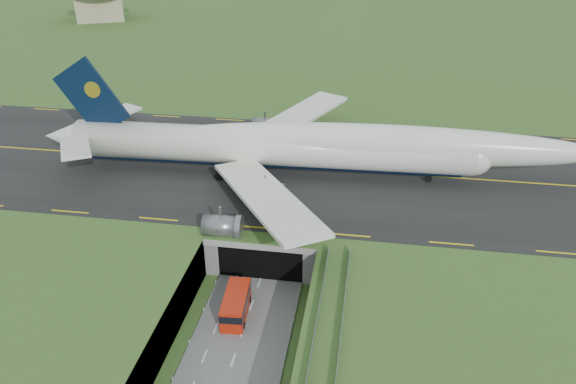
# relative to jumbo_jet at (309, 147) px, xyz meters

# --- Properties ---
(ground) EXTENTS (900.00, 900.00, 0.00)m
(ground) POSITION_rel_jumbo_jet_xyz_m (-3.90, -30.11, -11.37)
(ground) COLOR #396227
(ground) RESTS_ON ground
(airfield_deck) EXTENTS (800.00, 800.00, 6.00)m
(airfield_deck) POSITION_rel_jumbo_jet_xyz_m (-3.90, -30.11, -8.37)
(airfield_deck) COLOR gray
(airfield_deck) RESTS_ON ground
(trench_road) EXTENTS (12.00, 75.00, 0.20)m
(trench_road) POSITION_rel_jumbo_jet_xyz_m (-3.90, -37.61, -11.27)
(trench_road) COLOR slate
(trench_road) RESTS_ON ground
(taxiway) EXTENTS (800.00, 44.00, 0.18)m
(taxiway) POSITION_rel_jumbo_jet_xyz_m (-3.90, 2.89, -5.28)
(taxiway) COLOR black
(taxiway) RESTS_ON airfield_deck
(tunnel_portal) EXTENTS (17.00, 22.30, 6.00)m
(tunnel_portal) POSITION_rel_jumbo_jet_xyz_m (-3.90, -13.40, -8.03)
(tunnel_portal) COLOR gray
(tunnel_portal) RESTS_ON ground
(jumbo_jet) EXTENTS (93.47, 60.32, 19.96)m
(jumbo_jet) POSITION_rel_jumbo_jet_xyz_m (0.00, 0.00, 0.00)
(jumbo_jet) COLOR white
(jumbo_jet) RESTS_ON ground
(shuttle_tram) EXTENTS (3.48, 7.97, 3.17)m
(shuttle_tram) POSITION_rel_jumbo_jet_xyz_m (-5.47, -30.09, -9.63)
(shuttle_tram) COLOR red
(shuttle_tram) RESTS_ON ground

